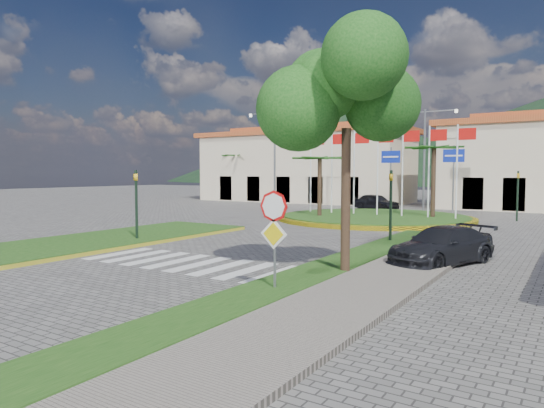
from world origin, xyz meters
The scene contains 22 objects.
ground centered at (0.00, 0.00, 0.00)m, with size 160.00×160.00×0.00m, color #5C5957.
sidewalk_right centered at (6.00, 2.00, 0.07)m, with size 4.00×28.00×0.15m, color gray.
verge_right centered at (4.80, 2.00, 0.09)m, with size 1.60×28.00×0.18m, color #194714.
median_left centered at (-6.50, 6.00, 0.09)m, with size 5.00×14.00×0.18m, color #194714.
crosswalk centered at (0.00, 4.00, 0.01)m, with size 8.00×3.00×0.01m, color silver.
roundabout_island centered at (0.00, 22.00, 0.18)m, with size 12.70×12.70×6.00m.
stop_sign centered at (4.90, 1.96, 1.79)m, with size 0.80×0.11×2.65m.
deciduous_tree centered at (5.50, 5.00, 5.18)m, with size 3.60×3.60×6.80m.
traffic_light_left centered at (-5.20, 6.50, 1.94)m, with size 0.15×0.18×3.20m.
traffic_light_right centered at (4.50, 12.00, 1.94)m, with size 0.15×0.18×3.20m.
traffic_light_far centered at (8.00, 26.00, 1.94)m, with size 0.18×0.15×3.20m.
direction_sign_west centered at (-2.00, 30.97, 3.53)m, with size 1.60×0.14×5.20m.
direction_sign_east centered at (3.00, 30.97, 3.53)m, with size 1.60×0.14×5.20m.
street_lamp_centre centered at (1.00, 30.00, 4.50)m, with size 4.80×0.16×8.00m.
street_lamp_west centered at (-9.00, 24.00, 4.50)m, with size 4.80×0.16×8.00m.
building_left centered at (-14.00, 38.00, 3.90)m, with size 23.32×9.54×8.05m.
hill_far_west centered at (-55.00, 140.00, 11.00)m, with size 140.00×140.00×22.00m, color black.
hill_near_back centered at (-10.00, 130.00, 8.00)m, with size 110.00×110.00×16.00m, color black.
white_van centered at (-11.77, 36.31, 0.55)m, with size 1.82×3.96×1.10m, color silver.
car_dark_a centered at (-2.89, 30.03, 0.68)m, with size 1.59×3.96×1.35m, color black.
car_dark_b centered at (3.00, 35.84, 0.58)m, with size 1.22×3.49×1.15m, color black.
car_side_right centered at (7.50, 8.46, 0.63)m, with size 1.77×4.36×1.27m, color black.
Camera 1 is at (11.40, -8.29, 3.09)m, focal length 32.00 mm.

